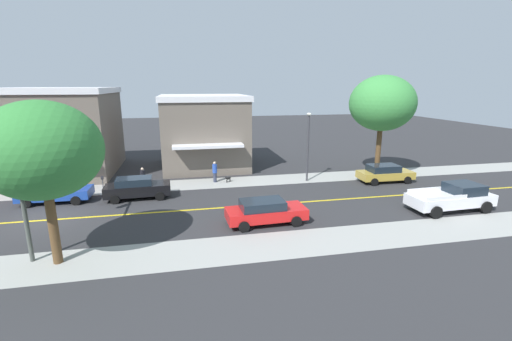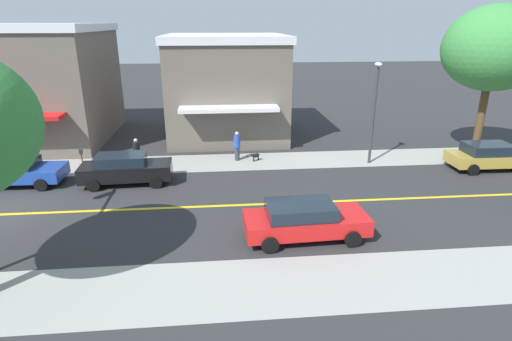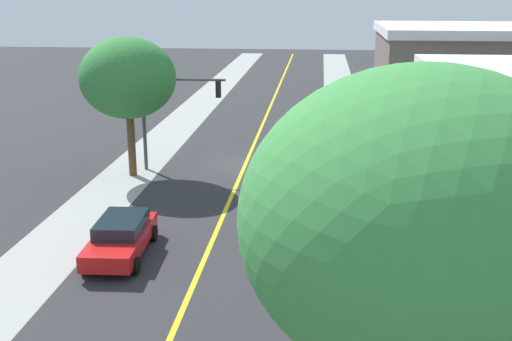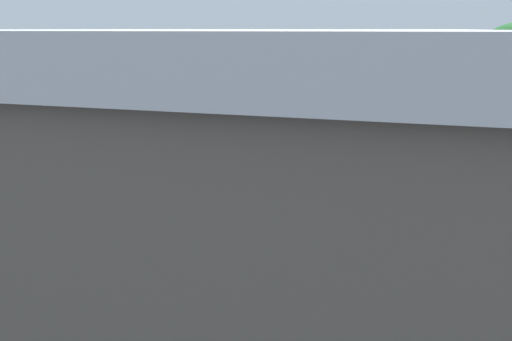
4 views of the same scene
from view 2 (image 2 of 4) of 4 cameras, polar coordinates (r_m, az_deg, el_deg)
sidewalk_left at (r=26.69m, az=-27.10°, el=0.37°), size 3.19×126.00×0.01m
pale_office_building at (r=32.71m, az=-27.95°, el=10.66°), size 11.86×9.19×7.87m
corner_shop_building at (r=30.37m, az=-4.12°, el=11.63°), size 10.35×8.35×7.13m
street_tree_right_corner at (r=28.01m, az=30.18°, el=14.44°), size 5.71×5.71×8.96m
parking_meter at (r=24.76m, az=-23.08°, el=1.72°), size 0.12×0.18×1.33m
street_lamp at (r=24.61m, az=16.19°, el=9.16°), size 0.70×0.36×5.86m
red_sedan_right_curb at (r=16.03m, az=6.74°, el=-6.80°), size 2.26×4.84×1.46m
gold_sedan_left_curb at (r=26.84m, az=29.71°, el=1.78°), size 2.13×4.62×1.50m
blue_sedan_left_curb at (r=24.40m, az=-30.53°, el=-0.09°), size 2.18×4.75×1.38m
black_sedan_left_curb at (r=22.20m, az=-17.73°, el=0.25°), size 2.13×4.68×1.58m
pedestrian_black_shirt at (r=24.48m, az=-16.24°, el=2.42°), size 0.39×0.39×1.74m
pedestrian_blue_shirt at (r=24.79m, az=-2.65°, el=3.51°), size 0.39×0.39×1.79m
small_dog at (r=24.80m, az=-0.09°, el=2.07°), size 0.55×0.62×0.51m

